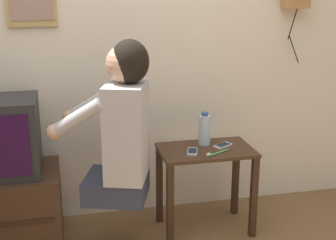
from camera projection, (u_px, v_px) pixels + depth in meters
wall_back at (121, 32)px, 3.05m from camera, size 6.80×0.05×2.55m
side_table at (206, 167)px, 3.01m from camera, size 0.59×0.37×0.57m
person at (122, 124)px, 2.69m from camera, size 0.61×0.50×0.95m
tv_stand at (3, 210)px, 2.87m from camera, size 0.70×0.48×0.48m
cell_phone_held at (192, 151)px, 2.91m from camera, size 0.10×0.14×0.01m
cell_phone_spare at (223, 145)px, 3.02m from camera, size 0.14×0.11×0.01m
water_bottle at (204, 130)px, 3.03m from camera, size 0.08×0.08×0.22m
toothbrush at (216, 153)px, 2.88m from camera, size 0.17×0.10×0.02m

